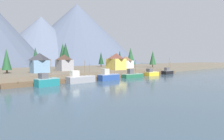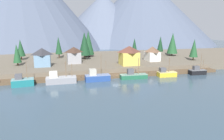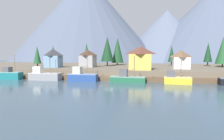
{
  "view_description": "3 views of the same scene",
  "coord_description": "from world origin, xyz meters",
  "px_view_note": "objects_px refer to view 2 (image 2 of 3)",
  "views": [
    {
      "loc": [
        -49.94,
        -52.53,
        7.63
      ],
      "look_at": [
        -0.5,
        3.78,
        3.01
      ],
      "focal_mm": 30.49,
      "sensor_mm": 36.0,
      "label": 1
    },
    {
      "loc": [
        -18.13,
        -64.3,
        16.82
      ],
      "look_at": [
        -1.32,
        1.1,
        2.77
      ],
      "focal_mm": 32.49,
      "sensor_mm": 36.0,
      "label": 2
    },
    {
      "loc": [
        11.21,
        -51.17,
        7.14
      ],
      "look_at": [
        0.61,
        1.54,
        2.95
      ],
      "focal_mm": 30.67,
      "sensor_mm": 36.0,
      "label": 3
    }
  ],
  "objects_px": {
    "house_grey": "(74,55)",
    "conifer_back_right": "(134,45)",
    "conifer_mid_left": "(17,53)",
    "conifer_far_left": "(59,45)",
    "conifer_near_right": "(84,44)",
    "fishing_boat_blue": "(97,77)",
    "house_white": "(152,53)",
    "conifer_centre": "(21,48)",
    "fishing_boat_black": "(197,71)",
    "conifer_far_right": "(160,44)",
    "fishing_boat_yellow": "(166,73)",
    "house_yellow": "(129,55)",
    "conifer_near_left": "(194,48)",
    "fishing_boat_green": "(133,76)",
    "fishing_boat_teal": "(22,82)",
    "conifer_back_left": "(173,43)",
    "conifer_mid_right": "(88,43)",
    "fishing_boat_grey": "(60,79)",
    "house_blue": "(42,57)"
  },
  "relations": [
    {
      "from": "house_blue",
      "to": "house_grey",
      "type": "height_order",
      "value": "house_blue"
    },
    {
      "from": "fishing_boat_blue",
      "to": "conifer_far_left",
      "type": "xyz_separation_m",
      "value": [
        -11.62,
        37.91,
        7.26
      ]
    },
    {
      "from": "fishing_boat_grey",
      "to": "conifer_far_right",
      "type": "relative_size",
      "value": 0.92
    },
    {
      "from": "fishing_boat_black",
      "to": "house_yellow",
      "type": "bearing_deg",
      "value": 153.91
    },
    {
      "from": "house_grey",
      "to": "conifer_back_right",
      "type": "height_order",
      "value": "conifer_back_right"
    },
    {
      "from": "house_white",
      "to": "conifer_far_left",
      "type": "distance_m",
      "value": 44.26
    },
    {
      "from": "conifer_centre",
      "to": "conifer_far_right",
      "type": "xyz_separation_m",
      "value": [
        70.62,
        1.97,
        0.37
      ]
    },
    {
      "from": "conifer_back_right",
      "to": "house_blue",
      "type": "bearing_deg",
      "value": -153.56
    },
    {
      "from": "fishing_boat_black",
      "to": "house_yellow",
      "type": "height_order",
      "value": "house_yellow"
    },
    {
      "from": "fishing_boat_teal",
      "to": "fishing_boat_grey",
      "type": "height_order",
      "value": "fishing_boat_teal"
    },
    {
      "from": "fishing_boat_black",
      "to": "fishing_boat_green",
      "type": "bearing_deg",
      "value": -177.02
    },
    {
      "from": "conifer_near_right",
      "to": "fishing_boat_blue",
      "type": "bearing_deg",
      "value": -90.01
    },
    {
      "from": "conifer_mid_left",
      "to": "conifer_far_left",
      "type": "distance_m",
      "value": 22.79
    },
    {
      "from": "house_yellow",
      "to": "conifer_far_right",
      "type": "xyz_separation_m",
      "value": [
        27.12,
        26.2,
        2.01
      ]
    },
    {
      "from": "fishing_boat_black",
      "to": "conifer_near_left",
      "type": "distance_m",
      "value": 19.75
    },
    {
      "from": "fishing_boat_teal",
      "to": "conifer_back_left",
      "type": "bearing_deg",
      "value": 19.17
    },
    {
      "from": "fishing_boat_blue",
      "to": "house_yellow",
      "type": "xyz_separation_m",
      "value": [
        15.17,
        12.35,
        4.94
      ]
    },
    {
      "from": "conifer_mid_left",
      "to": "conifer_mid_right",
      "type": "bearing_deg",
      "value": 31.58
    },
    {
      "from": "fishing_boat_blue",
      "to": "house_blue",
      "type": "distance_m",
      "value": 24.8
    },
    {
      "from": "fishing_boat_blue",
      "to": "conifer_far_right",
      "type": "bearing_deg",
      "value": 41.18
    },
    {
      "from": "conifer_mid_left",
      "to": "conifer_back_left",
      "type": "relative_size",
      "value": 0.71
    },
    {
      "from": "fishing_boat_teal",
      "to": "conifer_back_left",
      "type": "xyz_separation_m",
      "value": [
        68.27,
        32.59,
        7.67
      ]
    },
    {
      "from": "conifer_far_left",
      "to": "fishing_boat_blue",
      "type": "bearing_deg",
      "value": -72.96
    },
    {
      "from": "fishing_boat_black",
      "to": "conifer_mid_right",
      "type": "height_order",
      "value": "conifer_mid_right"
    },
    {
      "from": "fishing_boat_black",
      "to": "conifer_near_right",
      "type": "bearing_deg",
      "value": 142.94
    },
    {
      "from": "fishing_boat_yellow",
      "to": "house_yellow",
      "type": "bearing_deg",
      "value": 131.54
    },
    {
      "from": "fishing_boat_black",
      "to": "house_blue",
      "type": "xyz_separation_m",
      "value": [
        -55.13,
        16.67,
        4.97
      ]
    },
    {
      "from": "house_white",
      "to": "conifer_near_left",
      "type": "relative_size",
      "value": 0.72
    },
    {
      "from": "fishing_boat_grey",
      "to": "conifer_far_left",
      "type": "distance_m",
      "value": 38.57
    },
    {
      "from": "conifer_mid_right",
      "to": "conifer_back_left",
      "type": "relative_size",
      "value": 1.09
    },
    {
      "from": "conifer_far_right",
      "to": "fishing_boat_black",
      "type": "bearing_deg",
      "value": -97.12
    },
    {
      "from": "house_white",
      "to": "conifer_centre",
      "type": "xyz_separation_m",
      "value": [
        -56.87,
        17.01,
        2.2
      ]
    },
    {
      "from": "fishing_boat_teal",
      "to": "conifer_back_right",
      "type": "bearing_deg",
      "value": 32.07
    },
    {
      "from": "fishing_boat_black",
      "to": "conifer_far_right",
      "type": "xyz_separation_m",
      "value": [
        4.8,
        38.41,
        7.17
      ]
    },
    {
      "from": "fishing_boat_green",
      "to": "conifer_near_left",
      "type": "height_order",
      "value": "conifer_near_left"
    },
    {
      "from": "fishing_boat_green",
      "to": "conifer_centre",
      "type": "xyz_separation_m",
      "value": [
        -40.77,
        36.61,
        6.89
      ]
    },
    {
      "from": "conifer_centre",
      "to": "conifer_mid_right",
      "type": "bearing_deg",
      "value": 6.0
    },
    {
      "from": "fishing_boat_teal",
      "to": "fishing_boat_grey",
      "type": "relative_size",
      "value": 0.81
    },
    {
      "from": "fishing_boat_green",
      "to": "house_blue",
      "type": "relative_size",
      "value": 1.31
    },
    {
      "from": "house_grey",
      "to": "conifer_far_right",
      "type": "xyz_separation_m",
      "value": [
        47.89,
        16.88,
        2.36
      ]
    },
    {
      "from": "fishing_boat_green",
      "to": "house_yellow",
      "type": "xyz_separation_m",
      "value": [
        2.73,
        12.39,
        5.25
      ]
    },
    {
      "from": "fishing_boat_yellow",
      "to": "conifer_centre",
      "type": "distance_m",
      "value": 64.84
    },
    {
      "from": "fishing_boat_blue",
      "to": "house_white",
      "type": "distance_m",
      "value": 34.88
    },
    {
      "from": "house_yellow",
      "to": "conifer_centre",
      "type": "height_order",
      "value": "conifer_centre"
    },
    {
      "from": "fishing_boat_green",
      "to": "fishing_boat_yellow",
      "type": "distance_m",
      "value": 12.3
    },
    {
      "from": "house_grey",
      "to": "conifer_far_right",
      "type": "height_order",
      "value": "conifer_far_right"
    },
    {
      "from": "fishing_boat_black",
      "to": "house_white",
      "type": "distance_m",
      "value": 21.89
    },
    {
      "from": "conifer_mid_left",
      "to": "conifer_far_right",
      "type": "distance_m",
      "value": 71.59
    },
    {
      "from": "house_white",
      "to": "conifer_mid_right",
      "type": "height_order",
      "value": "conifer_mid_right"
    },
    {
      "from": "house_white",
      "to": "conifer_near_right",
      "type": "height_order",
      "value": "conifer_near_right"
    }
  ]
}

